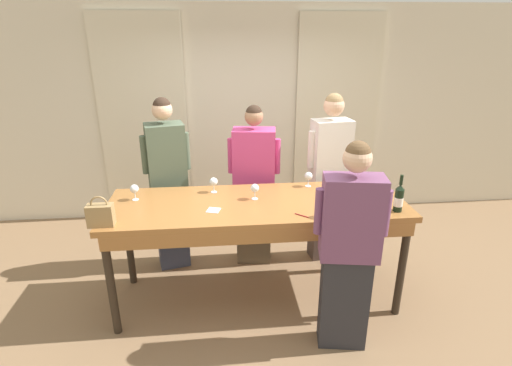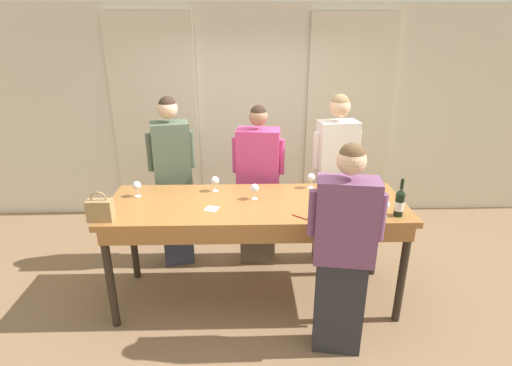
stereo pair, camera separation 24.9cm
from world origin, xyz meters
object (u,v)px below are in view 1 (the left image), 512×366
wine_glass_front_mid (309,176)px  wine_glass_back_mid (366,189)px  handbag (100,215)px  host_pouring (349,249)px  wine_glass_front_left (385,201)px  guest_olive_jacket (169,185)px  wine_bottle (399,198)px  guest_pink_top (254,187)px  wine_glass_center_right (328,206)px  wine_glass_front_right (375,202)px  wine_glass_center_mid (255,189)px  wine_glass_back_left (214,182)px  tasting_bar (257,213)px  guest_cream_sweater (329,177)px  wine_glass_center_left (134,189)px

wine_glass_front_mid → wine_glass_back_mid: 0.58m
wine_glass_front_mid → handbag: bearing=-159.9°
wine_glass_back_mid → handbag: bearing=-172.6°
host_pouring → wine_glass_back_mid: bearing=61.2°
handbag → wine_glass_front_left: (2.33, 0.00, 0.01)m
wine_glass_back_mid → guest_olive_jacket: (-1.86, 0.73, -0.18)m
wine_bottle → guest_pink_top: guest_pink_top is taller
wine_glass_back_mid → wine_glass_center_right: bearing=-143.9°
wine_glass_front_right → wine_glass_center_mid: (-0.97, 0.40, 0.00)m
wine_glass_back_left → wine_glass_back_mid: 1.42m
wine_bottle → wine_glass_front_right: wine_bottle is taller
wine_glass_front_mid → wine_glass_front_right: (0.42, -0.67, 0.00)m
tasting_bar → wine_glass_front_mid: bearing=33.5°
wine_bottle → wine_glass_center_mid: bearing=162.4°
wine_glass_front_mid → wine_glass_back_mid: same height
guest_pink_top → guest_cream_sweater: 0.82m
handbag → tasting_bar: bearing=13.5°
guest_pink_top → wine_bottle: bearing=-41.3°
wine_bottle → wine_glass_center_right: size_ratio=2.22×
wine_glass_front_left → host_pouring: host_pouring is taller
tasting_bar → handbag: bearing=-166.5°
wine_glass_front_mid → host_pouring: 1.04m
tasting_bar → wine_glass_back_mid: 1.01m
wine_glass_back_left → handbag: bearing=-145.8°
wine_glass_center_mid → guest_olive_jacket: guest_olive_jacket is taller
handbag → guest_cream_sweater: bearing=25.7°
wine_bottle → wine_glass_center_mid: (-1.19, 0.38, -0.01)m
wine_glass_front_right → wine_glass_center_right: same height
wine_glass_front_left → wine_glass_center_left: bearing=167.2°
guest_cream_sweater → guest_olive_jacket: bearing=-180.0°
wine_glass_center_left → wine_glass_center_right: 1.73m
wine_bottle → guest_pink_top: (-1.14, 1.00, -0.25)m
wine_glass_back_mid → guest_pink_top: size_ratio=0.08×
wine_glass_back_mid → host_pouring: size_ratio=0.08×
wine_glass_center_mid → wine_glass_center_right: (0.56, -0.43, 0.00)m
wine_glass_front_right → wine_glass_front_left: bearing=2.4°
wine_glass_center_right → guest_olive_jacket: 1.77m
host_pouring → wine_glass_front_left: bearing=40.4°
wine_bottle → guest_olive_jacket: guest_olive_jacket is taller
wine_glass_front_left → wine_glass_center_left: (-2.15, 0.49, 0.00)m
wine_glass_center_left → wine_glass_front_right: bearing=-13.5°
wine_glass_back_left → host_pouring: bearing=-42.6°
guest_pink_top → host_pouring: (0.60, -1.37, 0.01)m
wine_glass_front_mid → guest_cream_sweater: 0.50m
wine_glass_front_mid → wine_glass_center_left: bearing=-174.0°
tasting_bar → wine_glass_center_right: (0.55, -0.34, 0.20)m
guest_pink_top → wine_glass_center_mid: bearing=-94.8°
wine_glass_front_mid → wine_glass_front_right: bearing=-58.0°
handbag → wine_glass_front_right: size_ratio=1.71×
tasting_bar → wine_glass_back_left: bearing=142.3°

